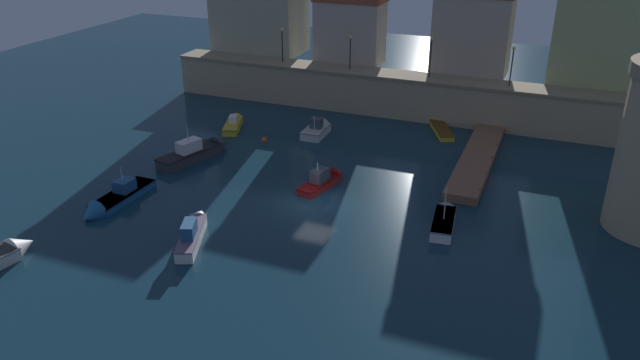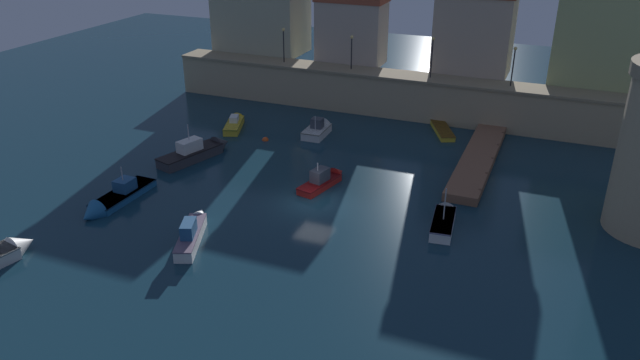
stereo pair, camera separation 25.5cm
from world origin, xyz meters
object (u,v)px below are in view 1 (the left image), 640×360
at_px(quay_lamp_1, 350,47).
at_px(quay_lamp_2, 431,51).
at_px(moored_boat_3, 193,231).
at_px(quay_lamp_3, 512,60).
at_px(moored_boat_5, 444,218).
at_px(quay_lamp_0, 282,40).
at_px(moored_boat_1, 198,151).
at_px(moored_boat_0, 318,129).
at_px(moored_boat_7, 112,201).
at_px(moored_boat_8, 325,179).
at_px(moored_boat_2, 438,125).
at_px(mooring_buoy_0, 264,140).
at_px(moored_boat_4, 234,123).

relative_size(quay_lamp_1, quay_lamp_2, 0.87).
relative_size(quay_lamp_1, moored_boat_3, 0.54).
bearing_deg(quay_lamp_3, moored_boat_5, -93.88).
bearing_deg(quay_lamp_0, moored_boat_1, -89.92).
distance_m(moored_boat_0, moored_boat_7, 20.25).
relative_size(moored_boat_3, moored_boat_7, 0.91).
bearing_deg(moored_boat_0, moored_boat_8, -156.80).
relative_size(moored_boat_1, moored_boat_5, 1.39).
distance_m(quay_lamp_2, moored_boat_2, 6.88).
bearing_deg(quay_lamp_1, quay_lamp_3, -0.00).
bearing_deg(moored_boat_5, moored_boat_0, 42.12).
bearing_deg(quay_lamp_2, moored_boat_5, -73.59).
bearing_deg(quay_lamp_3, moored_boat_8, -121.86).
bearing_deg(moored_boat_5, moored_boat_8, 68.04).
bearing_deg(quay_lamp_1, moored_boat_1, -113.60).
distance_m(moored_boat_2, mooring_buoy_0, 16.26).
bearing_deg(moored_boat_1, moored_boat_0, -21.68).
height_order(quay_lamp_3, moored_boat_4, quay_lamp_3).
bearing_deg(quay_lamp_2, moored_boat_0, -136.18).
bearing_deg(moored_boat_8, quay_lamp_2, 1.70).
bearing_deg(quay_lamp_2, mooring_buoy_0, -136.69).
relative_size(quay_lamp_1, moored_boat_4, 0.63).
bearing_deg(moored_boat_1, mooring_buoy_0, -14.42).
height_order(quay_lamp_1, moored_boat_3, quay_lamp_1).
height_order(quay_lamp_0, moored_boat_8, quay_lamp_0).
relative_size(quay_lamp_0, moored_boat_0, 0.82).
distance_m(quay_lamp_0, quay_lamp_3, 22.57).
bearing_deg(moored_boat_1, moored_boat_2, -32.50).
distance_m(quay_lamp_3, mooring_buoy_0, 23.13).
bearing_deg(moored_boat_1, quay_lamp_0, 16.93).
bearing_deg(quay_lamp_2, moored_boat_7, -121.42).
xyz_separation_m(moored_boat_1, moored_boat_5, (21.17, -3.54, -0.16)).
height_order(quay_lamp_0, quay_lamp_1, quay_lamp_0).
bearing_deg(moored_boat_3, moored_boat_1, 9.38).
relative_size(quay_lamp_2, moored_boat_2, 0.60).
bearing_deg(moored_boat_7, moored_boat_1, 175.77).
distance_m(moored_boat_2, moored_boat_4, 19.04).
xyz_separation_m(moored_boat_2, moored_boat_4, (-17.77, -6.83, 0.12)).
distance_m(moored_boat_0, moored_boat_8, 10.78).
distance_m(moored_boat_2, moored_boat_3, 27.81).
height_order(moored_boat_0, moored_boat_1, moored_boat_1).
distance_m(moored_boat_2, moored_boat_8, 16.25).
height_order(quay_lamp_2, moored_boat_0, quay_lamp_2).
relative_size(quay_lamp_2, moored_boat_4, 0.73).
bearing_deg(moored_boat_5, quay_lamp_1, 28.04).
bearing_deg(moored_boat_4, moored_boat_0, -100.85).
distance_m(quay_lamp_0, moored_boat_4, 10.87).
bearing_deg(quay_lamp_1, moored_boat_5, -55.56).
height_order(quay_lamp_2, moored_boat_4, quay_lamp_2).
bearing_deg(moored_boat_0, quay_lamp_0, 40.82).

